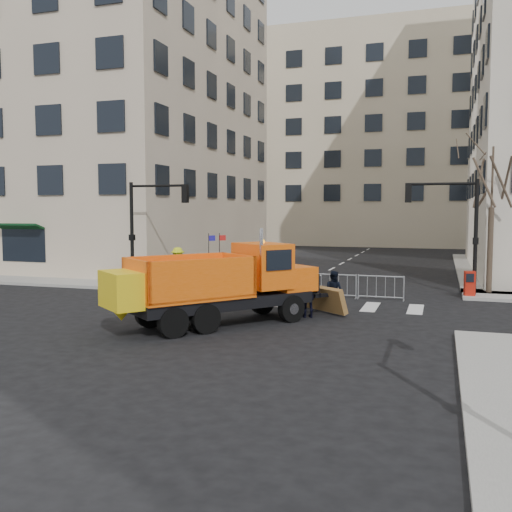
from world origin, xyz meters
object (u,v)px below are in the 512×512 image
(cop_c, at_px, (309,296))
(newspaper_box, at_px, (470,283))
(plow_truck, at_px, (217,283))
(cop_b, at_px, (333,291))
(cop_a, at_px, (308,288))
(worker, at_px, (178,266))

(cop_c, bearing_deg, newspaper_box, -158.10)
(plow_truck, height_order, cop_b, plow_truck)
(plow_truck, bearing_deg, cop_c, -9.68)
(cop_a, bearing_deg, cop_b, 156.90)
(plow_truck, xyz_separation_m, worker, (-5.64, 8.54, -0.40))
(cop_b, height_order, worker, worker)
(worker, distance_m, newspaper_box, 14.27)
(plow_truck, bearing_deg, cop_b, -0.61)
(newspaper_box, bearing_deg, cop_a, -151.69)
(cop_b, bearing_deg, cop_c, 88.32)
(cop_b, relative_size, worker, 0.84)
(cop_a, relative_size, cop_b, 1.04)
(cop_b, distance_m, cop_c, 1.78)
(cop_b, xyz_separation_m, worker, (-8.97, 4.47, 0.30))
(cop_c, bearing_deg, cop_a, -102.81)
(cop_a, relative_size, cop_c, 1.01)
(cop_b, xyz_separation_m, newspaper_box, (5.29, 4.96, -0.10))
(plow_truck, xyz_separation_m, newspaper_box, (8.62, 9.03, -0.80))
(cop_a, xyz_separation_m, newspaper_box, (6.37, 4.74, -0.13))
(plow_truck, height_order, cop_c, plow_truck)
(plow_truck, height_order, newspaper_box, plow_truck)
(worker, bearing_deg, newspaper_box, -26.18)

